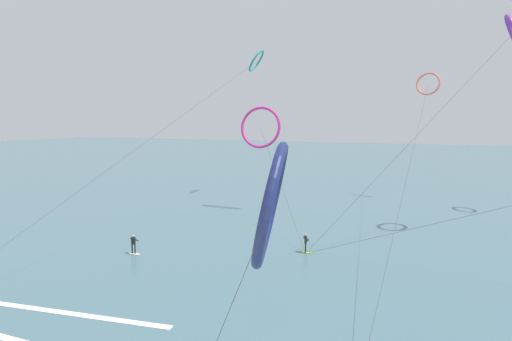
{
  "coord_description": "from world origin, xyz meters",
  "views": [
    {
      "loc": [
        11.64,
        -6.31,
        11.62
      ],
      "look_at": [
        0.0,
        20.23,
        8.14
      ],
      "focal_mm": 30.32,
      "sensor_mm": 36.0,
      "label": 1
    }
  ],
  "objects_px": {
    "kite_navy": "(270,205)",
    "kite_teal": "(256,61)",
    "surfer_lime": "(306,244)",
    "kite_coral": "(428,84)",
    "surfer_ivory": "(134,246)",
    "kite_magenta": "(261,127)"
  },
  "relations": [
    {
      "from": "kite_navy",
      "to": "kite_teal",
      "type": "xyz_separation_m",
      "value": [
        -19.94,
        43.92,
        11.73
      ]
    },
    {
      "from": "surfer_lime",
      "to": "kite_coral",
      "type": "relative_size",
      "value": 0.03
    },
    {
      "from": "surfer_ivory",
      "to": "kite_teal",
      "type": "height_order",
      "value": "kite_teal"
    },
    {
      "from": "kite_coral",
      "to": "kite_navy",
      "type": "distance_m",
      "value": 51.13
    },
    {
      "from": "surfer_ivory",
      "to": "kite_teal",
      "type": "relative_size",
      "value": 0.03
    },
    {
      "from": "surfer_lime",
      "to": "kite_magenta",
      "type": "height_order",
      "value": "kite_magenta"
    },
    {
      "from": "surfer_lime",
      "to": "kite_navy",
      "type": "relative_size",
      "value": 0.16
    },
    {
      "from": "kite_coral",
      "to": "kite_magenta",
      "type": "relative_size",
      "value": 3.4
    },
    {
      "from": "surfer_lime",
      "to": "kite_navy",
      "type": "height_order",
      "value": "kite_navy"
    },
    {
      "from": "surfer_ivory",
      "to": "kite_teal",
      "type": "distance_m",
      "value": 36.21
    },
    {
      "from": "surfer_ivory",
      "to": "kite_teal",
      "type": "xyz_separation_m",
      "value": [
        -2.03,
        30.65,
        19.18
      ]
    },
    {
      "from": "kite_magenta",
      "to": "kite_navy",
      "type": "bearing_deg",
      "value": -69.35
    },
    {
      "from": "surfer_lime",
      "to": "kite_coral",
      "type": "distance_m",
      "value": 35.46
    },
    {
      "from": "kite_teal",
      "to": "kite_magenta",
      "type": "xyz_separation_m",
      "value": [
        4.88,
        -9.61,
        -9.45
      ]
    },
    {
      "from": "surfer_lime",
      "to": "kite_teal",
      "type": "distance_m",
      "value": 34.65
    },
    {
      "from": "surfer_lime",
      "to": "kite_coral",
      "type": "bearing_deg",
      "value": 150.46
    },
    {
      "from": "surfer_ivory",
      "to": "kite_teal",
      "type": "bearing_deg",
      "value": 87.61
    },
    {
      "from": "surfer_ivory",
      "to": "kite_magenta",
      "type": "relative_size",
      "value": 0.11
    },
    {
      "from": "surfer_ivory",
      "to": "kite_navy",
      "type": "distance_m",
      "value": 23.5
    },
    {
      "from": "surfer_ivory",
      "to": "kite_magenta",
      "type": "bearing_deg",
      "value": 76.1
    },
    {
      "from": "kite_navy",
      "to": "kite_magenta",
      "type": "height_order",
      "value": "kite_magenta"
    },
    {
      "from": "kite_magenta",
      "to": "surfer_lime",
      "type": "bearing_deg",
      "value": -57.48
    }
  ]
}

